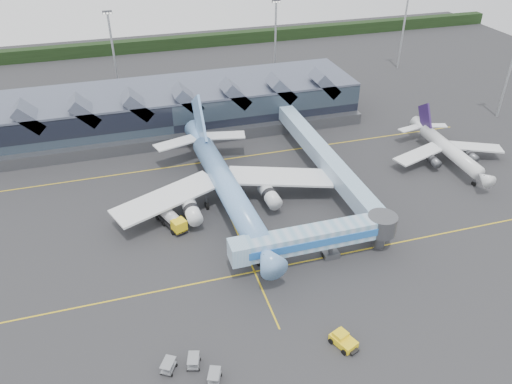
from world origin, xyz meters
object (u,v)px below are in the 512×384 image
object	(u,v)px
jet_bridge	(325,236)
pushback_tug	(343,340)
main_airliner	(225,183)
fuel_truck	(169,216)
regional_jet	(447,148)

from	to	relation	value
jet_bridge	pushback_tug	size ratio (longest dim) A/B	6.47
main_airliner	fuel_truck	distance (m)	11.63
fuel_truck	main_airliner	bearing A→B (deg)	-4.32
jet_bridge	pushback_tug	xyz separation A→B (m)	(-4.43, -16.82, -3.52)
main_airliner	fuel_truck	bearing A→B (deg)	-166.13
main_airliner	pushback_tug	size ratio (longest dim) A/B	11.31
main_airliner	fuel_truck	xyz separation A→B (m)	(-10.79, -3.26, -2.88)
jet_bridge	fuel_truck	distance (m)	27.42
main_airliner	pushback_tug	distance (m)	36.93
fuel_truck	pushback_tug	distance (m)	37.29
fuel_truck	pushback_tug	world-z (taller)	fuel_truck
fuel_truck	pushback_tug	bearing A→B (deg)	-82.84
main_airliner	pushback_tug	world-z (taller)	main_airliner
main_airliner	jet_bridge	bearing A→B (deg)	-62.53
regional_jet	fuel_truck	world-z (taller)	regional_jet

